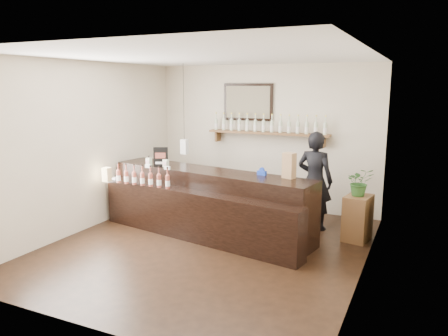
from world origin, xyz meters
The scene contains 10 objects.
ground centered at (0.00, 0.00, 0.00)m, with size 5.00×5.00×0.00m, color black.
room_shell centered at (0.00, 0.00, 1.70)m, with size 5.00×5.00×5.00m.
back_wall_decor centered at (-0.14, 2.37, 1.75)m, with size 2.66×0.96×1.69m.
counter centered at (-0.33, 0.56, 0.48)m, with size 3.74×1.61×1.20m.
promo_sign centered at (-1.19, 0.61, 1.20)m, with size 0.23×0.13×0.34m.
paper_bag centered at (1.05, 0.66, 1.22)m, with size 0.21×0.18×0.38m.
tape_dispenser centered at (0.61, 0.70, 1.08)m, with size 0.15×0.08×0.12m.
side_cabinet centered at (2.00, 1.28, 0.36)m, with size 0.43×0.54×0.72m.
potted_plant centered at (2.00, 1.28, 0.94)m, with size 0.40×0.34×0.44m, color #2F5F26.
shopkeeper centered at (1.24, 1.55, 0.94)m, with size 0.68×0.45×1.88m, color black.
Camera 1 is at (2.89, -5.56, 2.40)m, focal length 35.00 mm.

